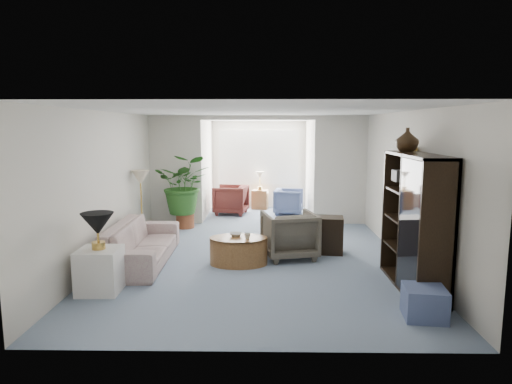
{
  "coord_description": "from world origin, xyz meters",
  "views": [
    {
      "loc": [
        0.13,
        -7.21,
        2.25
      ],
      "look_at": [
        0.0,
        0.6,
        1.1
      ],
      "focal_mm": 31.27,
      "sensor_mm": 36.0,
      "label": 1
    }
  ],
  "objects_px": {
    "table_lamp": "(97,224)",
    "side_table_dark": "(327,235)",
    "sunroom_chair_blue": "(289,202)",
    "framed_picture": "(410,161)",
    "ottoman": "(424,303)",
    "entertainment_cabinet": "(415,222)",
    "plant_pot": "(185,221)",
    "coffee_cup": "(247,236)",
    "sunroom_table": "(260,199)",
    "sofa": "(141,243)",
    "end_table": "(100,270)",
    "sunroom_chair_maroon": "(231,200)",
    "coffee_bowl": "(236,234)",
    "wingback_chair": "(289,235)",
    "cabinet_urn": "(407,140)",
    "floor_lamp": "(140,177)",
    "coffee_table": "(239,251)"
  },
  "relations": [
    {
      "from": "ottoman",
      "to": "entertainment_cabinet",
      "type": "bearing_deg",
      "value": 79.43
    },
    {
      "from": "framed_picture",
      "to": "ottoman",
      "type": "distance_m",
      "value": 2.59
    },
    {
      "from": "end_table",
      "to": "ottoman",
      "type": "bearing_deg",
      "value": -10.64
    },
    {
      "from": "side_table_dark",
      "to": "sunroom_chair_maroon",
      "type": "distance_m",
      "value": 4.07
    },
    {
      "from": "framed_picture",
      "to": "ottoman",
      "type": "height_order",
      "value": "framed_picture"
    },
    {
      "from": "table_lamp",
      "to": "coffee_table",
      "type": "bearing_deg",
      "value": 34.91
    },
    {
      "from": "coffee_table",
      "to": "ottoman",
      "type": "relative_size",
      "value": 2.02
    },
    {
      "from": "wingback_chair",
      "to": "cabinet_urn",
      "type": "relative_size",
      "value": 2.53
    },
    {
      "from": "sofa",
      "to": "coffee_bowl",
      "type": "height_order",
      "value": "sofa"
    },
    {
      "from": "sunroom_chair_maroon",
      "to": "sunroom_table",
      "type": "xyz_separation_m",
      "value": [
        0.75,
        0.75,
        -0.12
      ]
    },
    {
      "from": "plant_pot",
      "to": "entertainment_cabinet",
      "type": "bearing_deg",
      "value": -43.68
    },
    {
      "from": "wingback_chair",
      "to": "sunroom_table",
      "type": "relative_size",
      "value": 1.7
    },
    {
      "from": "sunroom_table",
      "to": "sunroom_chair_blue",
      "type": "bearing_deg",
      "value": -45.0
    },
    {
      "from": "framed_picture",
      "to": "sunroom_chair_blue",
      "type": "relative_size",
      "value": 0.69
    },
    {
      "from": "coffee_bowl",
      "to": "sofa",
      "type": "bearing_deg",
      "value": -179.12
    },
    {
      "from": "entertainment_cabinet",
      "to": "sunroom_chair_blue",
      "type": "height_order",
      "value": "entertainment_cabinet"
    },
    {
      "from": "side_table_dark",
      "to": "sunroom_chair_maroon",
      "type": "xyz_separation_m",
      "value": [
        -1.99,
        3.55,
        0.05
      ]
    },
    {
      "from": "end_table",
      "to": "coffee_table",
      "type": "bearing_deg",
      "value": 34.91
    },
    {
      "from": "framed_picture",
      "to": "sunroom_chair_blue",
      "type": "xyz_separation_m",
      "value": [
        -1.67,
        4.25,
        -1.37
      ]
    },
    {
      "from": "table_lamp",
      "to": "side_table_dark",
      "type": "relative_size",
      "value": 0.67
    },
    {
      "from": "framed_picture",
      "to": "sunroom_chair_blue",
      "type": "bearing_deg",
      "value": 111.5
    },
    {
      "from": "framed_picture",
      "to": "sofa",
      "type": "bearing_deg",
      "value": 179.12
    },
    {
      "from": "entertainment_cabinet",
      "to": "plant_pot",
      "type": "distance_m",
      "value": 5.38
    },
    {
      "from": "side_table_dark",
      "to": "entertainment_cabinet",
      "type": "distance_m",
      "value": 2.07
    },
    {
      "from": "plant_pot",
      "to": "coffee_bowl",
      "type": "bearing_deg",
      "value": -63.1
    },
    {
      "from": "side_table_dark",
      "to": "coffee_bowl",
      "type": "bearing_deg",
      "value": -159.26
    },
    {
      "from": "wingback_chair",
      "to": "cabinet_urn",
      "type": "distance_m",
      "value": 2.52
    },
    {
      "from": "table_lamp",
      "to": "entertainment_cabinet",
      "type": "xyz_separation_m",
      "value": [
        4.33,
        0.25,
        -0.01
      ]
    },
    {
      "from": "framed_picture",
      "to": "coffee_cup",
      "type": "xyz_separation_m",
      "value": [
        -2.59,
        -0.11,
        -1.2
      ]
    },
    {
      "from": "table_lamp",
      "to": "wingback_chair",
      "type": "xyz_separation_m",
      "value": [
        2.68,
        1.68,
        -0.55
      ]
    },
    {
      "from": "coffee_table",
      "to": "entertainment_cabinet",
      "type": "xyz_separation_m",
      "value": [
        2.51,
        -1.02,
        0.72
      ]
    },
    {
      "from": "coffee_cup",
      "to": "sunroom_table",
      "type": "distance_m",
      "value": 5.12
    },
    {
      "from": "coffee_bowl",
      "to": "side_table_dark",
      "type": "relative_size",
      "value": 0.32
    },
    {
      "from": "coffee_table",
      "to": "cabinet_urn",
      "type": "xyz_separation_m",
      "value": [
        2.51,
        -0.52,
        1.83
      ]
    },
    {
      "from": "side_table_dark",
      "to": "ottoman",
      "type": "relative_size",
      "value": 1.39
    },
    {
      "from": "floor_lamp",
      "to": "coffee_cup",
      "type": "xyz_separation_m",
      "value": [
        2.19,
        -1.75,
        -0.75
      ]
    },
    {
      "from": "table_lamp",
      "to": "sunroom_chair_blue",
      "type": "bearing_deg",
      "value": 62.44
    },
    {
      "from": "table_lamp",
      "to": "entertainment_cabinet",
      "type": "bearing_deg",
      "value": 3.32
    },
    {
      "from": "sunroom_chair_blue",
      "to": "coffee_cup",
      "type": "bearing_deg",
      "value": 177.49
    },
    {
      "from": "sunroom_chair_maroon",
      "to": "coffee_cup",
      "type": "bearing_deg",
      "value": 16.99
    },
    {
      "from": "sunroom_table",
      "to": "coffee_cup",
      "type": "bearing_deg",
      "value": -91.81
    },
    {
      "from": "sunroom_chair_blue",
      "to": "framed_picture",
      "type": "bearing_deg",
      "value": -149.2
    },
    {
      "from": "coffee_bowl",
      "to": "cabinet_urn",
      "type": "xyz_separation_m",
      "value": [
        2.56,
        -0.62,
        1.58
      ]
    },
    {
      "from": "entertainment_cabinet",
      "to": "ottoman",
      "type": "xyz_separation_m",
      "value": [
        -0.19,
        -1.03,
        -0.75
      ]
    },
    {
      "from": "end_table",
      "to": "entertainment_cabinet",
      "type": "height_order",
      "value": "entertainment_cabinet"
    },
    {
      "from": "wingback_chair",
      "to": "coffee_bowl",
      "type": "bearing_deg",
      "value": 6.08
    },
    {
      "from": "sofa",
      "to": "end_table",
      "type": "height_order",
      "value": "sofa"
    },
    {
      "from": "framed_picture",
      "to": "sofa",
      "type": "relative_size",
      "value": 0.22
    },
    {
      "from": "table_lamp",
      "to": "coffee_table",
      "type": "height_order",
      "value": "table_lamp"
    },
    {
      "from": "table_lamp",
      "to": "plant_pot",
      "type": "relative_size",
      "value": 1.1
    }
  ]
}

